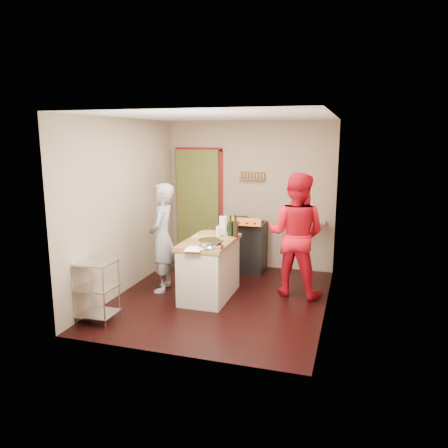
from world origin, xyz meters
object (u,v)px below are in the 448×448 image
(wire_shelving, at_px, (96,288))
(person_stripe, at_px, (162,238))
(stove, at_px, (247,246))
(island, at_px, (210,267))
(person_red, at_px, (296,235))

(wire_shelving, bearing_deg, person_stripe, 75.81)
(stove, xyz_separation_m, island, (-0.22, -1.39, 0.01))
(person_red, bearing_deg, stove, -33.53)
(person_stripe, bearing_deg, wire_shelving, -25.41)
(person_stripe, height_order, person_red, person_red)
(person_stripe, bearing_deg, person_red, 91.27)
(stove, relative_size, person_stripe, 0.61)
(person_red, bearing_deg, island, 32.71)
(wire_shelving, height_order, person_red, person_red)
(wire_shelving, height_order, person_stripe, person_stripe)
(person_red, bearing_deg, person_stripe, 22.33)
(wire_shelving, relative_size, person_stripe, 0.48)
(stove, height_order, wire_shelving, stove)
(island, xyz_separation_m, person_stripe, (-0.78, 0.06, 0.37))
(wire_shelving, xyz_separation_m, person_red, (2.28, 1.72, 0.47))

